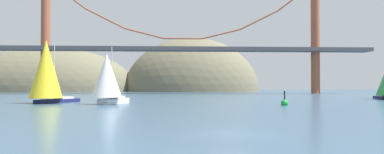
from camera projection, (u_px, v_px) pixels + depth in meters
name	position (u px, v px, depth m)	size (l,w,h in m)	color
ground_plane	(230.00, 134.00, 23.75)	(360.00, 360.00, 0.00)	#385670
headland_center	(192.00, 91.00, 158.80)	(57.21, 44.00, 45.49)	#6B664C
headland_left	(49.00, 91.00, 155.47)	(73.41, 44.00, 37.05)	#6B664C
suspension_bridge	(183.00, 44.00, 118.86)	(122.28, 6.00, 36.34)	brown
sailboat_white_mainsail	(107.00, 77.00, 57.81)	(6.09, 8.29, 9.04)	white
sailboat_yellow_sail	(47.00, 70.00, 60.60)	(7.75, 10.09, 10.59)	#191E4C
channel_buoy	(285.00, 103.00, 55.15)	(1.10, 1.10, 2.64)	green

